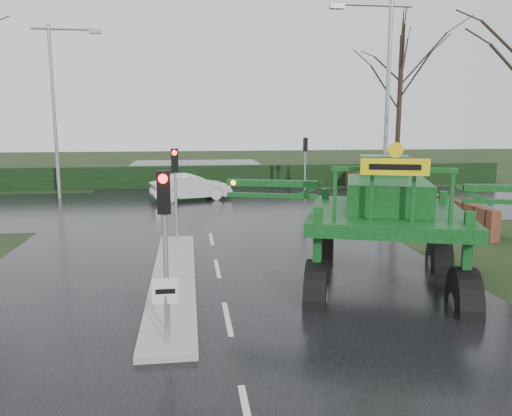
{
  "coord_description": "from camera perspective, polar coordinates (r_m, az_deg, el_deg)",
  "views": [
    {
      "loc": [
        -0.8,
        -10.82,
        4.44
      ],
      "look_at": [
        1.11,
        3.32,
        2.0
      ],
      "focal_mm": 35.0,
      "sensor_mm": 36.0,
      "label": 1
    }
  ],
  "objects": [
    {
      "name": "white_sedan",
      "position": [
        29.27,
        -7.42,
        0.9
      ],
      "size": [
        4.83,
        2.76,
        1.51
      ],
      "primitive_type": "imported",
      "rotation": [
        0.0,
        0.0,
        1.84
      ],
      "color": "silver",
      "rests_on": "ground"
    },
    {
      "name": "ground",
      "position": [
        11.72,
        -3.28,
        -12.57
      ],
      "size": [
        140.0,
        140.0,
        0.0
      ],
      "primitive_type": "plane",
      "color": "black",
      "rests_on": "ground"
    },
    {
      "name": "median_island",
      "position": [
        14.5,
        -9.4,
        -7.91
      ],
      "size": [
        1.2,
        10.0,
        0.16
      ],
      "primitive_type": "cube",
      "color": "gray",
      "rests_on": "ground"
    },
    {
      "name": "road_cross",
      "position": [
        27.19,
        -5.91,
        0.27
      ],
      "size": [
        80.0,
        12.0,
        0.02
      ],
      "primitive_type": "cube",
      "color": "black",
      "rests_on": "ground"
    },
    {
      "name": "street_light_right",
      "position": [
        24.58,
        14.16,
        13.04
      ],
      "size": [
        3.85,
        0.3,
        10.0
      ],
      "color": "gray",
      "rests_on": "ground"
    },
    {
      "name": "crop_sprayer",
      "position": [
        12.73,
        7.19,
        0.22
      ],
      "size": [
        8.51,
        6.57,
        4.98
      ],
      "rotation": [
        0.0,
        0.0,
        -0.32
      ],
      "color": "black",
      "rests_on": "ground"
    },
    {
      "name": "road_main",
      "position": [
        21.3,
        -5.38,
        -2.35
      ],
      "size": [
        14.0,
        80.0,
        0.02
      ],
      "primitive_type": "cube",
      "color": "black",
      "rests_on": "ground"
    },
    {
      "name": "hedge_row",
      "position": [
        35.02,
        -6.36,
        3.6
      ],
      "size": [
        44.0,
        0.9,
        1.5
      ],
      "primitive_type": "cube",
      "color": "black",
      "rests_on": "ground"
    },
    {
      "name": "traffic_signal_mid",
      "position": [
        18.41,
        -9.23,
        3.81
      ],
      "size": [
        0.26,
        0.33,
        3.52
      ],
      "color": "gray",
      "rests_on": "ground"
    },
    {
      "name": "street_light_left_far",
      "position": [
        31.73,
        -21.65,
        11.84
      ],
      "size": [
        3.85,
        0.3,
        10.0
      ],
      "color": "gray",
      "rests_on": "ground"
    },
    {
      "name": "tree_right_far",
      "position": [
        34.74,
        16.13,
        12.73
      ],
      "size": [
        7.0,
        7.0,
        12.05
      ],
      "color": "black",
      "rests_on": "ground"
    },
    {
      "name": "traffic_signal_far",
      "position": [
        31.73,
        5.65,
        6.32
      ],
      "size": [
        0.26,
        0.33,
        3.52
      ],
      "rotation": [
        0.0,
        0.0,
        3.14
      ],
      "color": "gray",
      "rests_on": "ground"
    },
    {
      "name": "traffic_signal_near",
      "position": [
        10.0,
        -10.42,
        -1.12
      ],
      "size": [
        0.26,
        0.33,
        3.52
      ],
      "color": "gray",
      "rests_on": "ground"
    },
    {
      "name": "brick_wall",
      "position": [
        29.36,
        15.03,
        1.86
      ],
      "size": [
        0.4,
        20.0,
        1.2
      ],
      "primitive_type": "cube",
      "color": "#592D1E",
      "rests_on": "ground"
    },
    {
      "name": "keep_left_sign",
      "position": [
        9.93,
        -10.28,
        -10.38
      ],
      "size": [
        0.5,
        0.07,
        1.35
      ],
      "color": "gray",
      "rests_on": "ground"
    }
  ]
}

